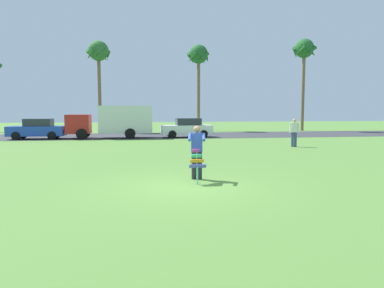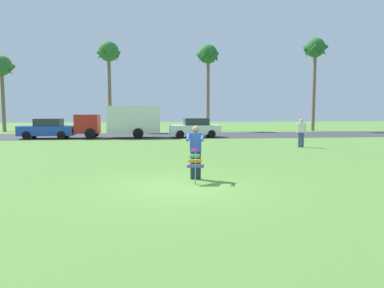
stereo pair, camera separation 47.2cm
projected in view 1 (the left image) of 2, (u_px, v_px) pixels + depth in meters
ground_plane at (186, 187)px, 10.17m from camera, size 120.00×120.00×0.00m
road_strip at (153, 136)px, 31.19m from camera, size 120.00×8.00×0.01m
person_kite_flyer at (197, 150)px, 11.19m from camera, size 0.62×0.72×1.73m
kite_held at (197, 162)px, 10.60m from camera, size 0.52×0.64×1.02m
parked_car_blue at (37, 129)px, 27.35m from camera, size 4.22×1.87×1.60m
parked_truck_red_cab at (115, 121)px, 28.22m from camera, size 6.71×2.13×2.62m
parked_car_white at (187, 128)px, 29.18m from camera, size 4.25×1.94×1.60m
palm_tree_right_near at (99, 55)px, 36.42m from camera, size 2.58×2.71×9.52m
palm_tree_centre_far at (199, 58)px, 38.94m from camera, size 2.58×2.71×9.58m
palm_tree_far_left at (304, 53)px, 38.54m from camera, size 2.58×2.71×10.15m
person_walker_near at (294, 132)px, 21.42m from camera, size 0.55×0.32×1.73m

